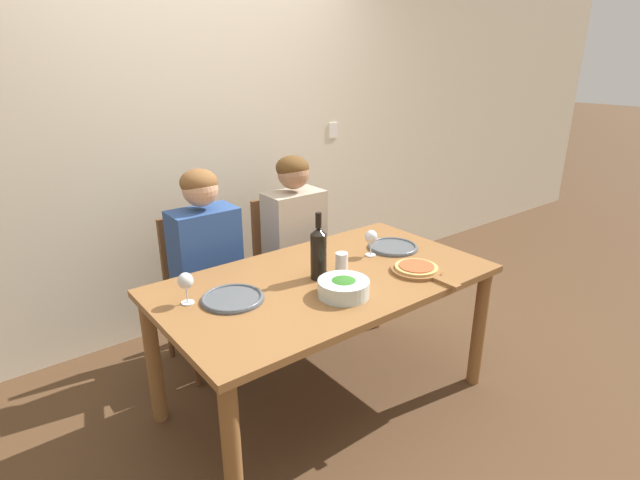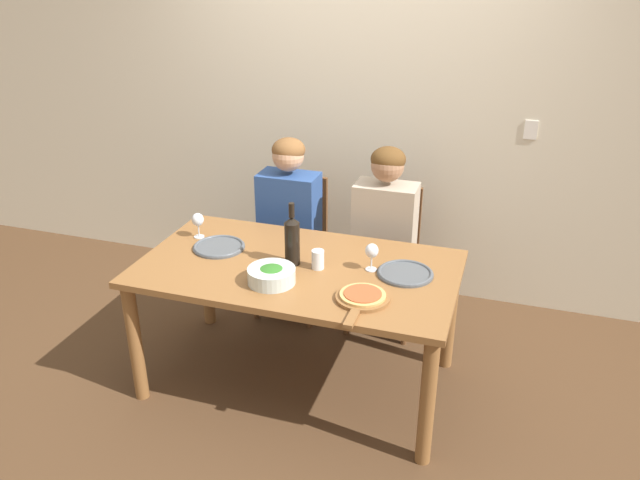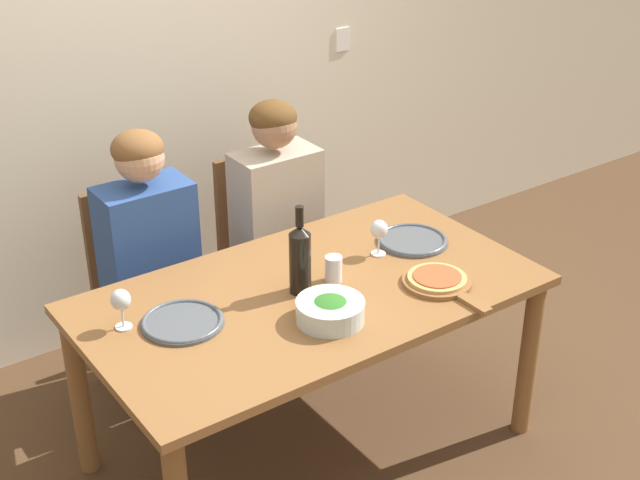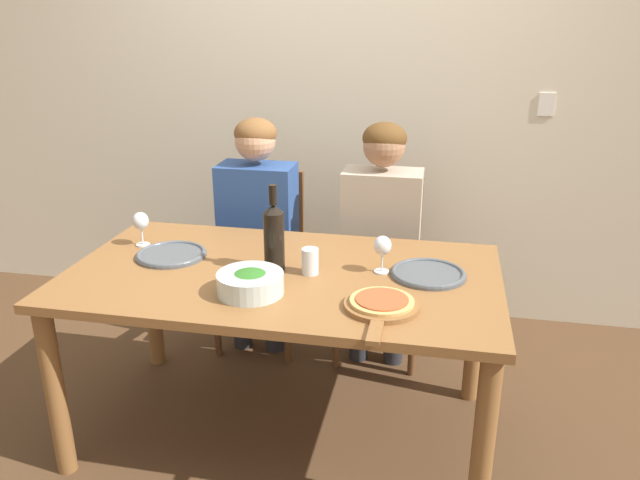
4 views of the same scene
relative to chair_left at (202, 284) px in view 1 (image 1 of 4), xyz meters
The scene contains 15 objects.
ground_plane 1.00m from the chair_left, 68.70° to the right, with size 40.00×40.00×0.00m, color #4C331E.
back_wall 1.04m from the chair_left, 57.60° to the left, with size 10.00×0.06×2.70m.
dining_table 0.89m from the chair_left, 68.70° to the right, with size 1.69×0.94×0.75m.
chair_left is the anchor object (origin of this frame).
chair_right 0.63m from the chair_left, ahead, with size 0.42×0.42×0.92m.
person_woman 0.27m from the chair_left, 90.00° to the right, with size 0.47×0.51×1.22m.
person_man 0.69m from the chair_left, ahead, with size 0.47×0.51×1.22m.
wine_bottle 0.93m from the chair_left, 70.43° to the right, with size 0.08×0.08×0.35m.
broccoli_bowl 1.10m from the chair_left, 76.02° to the right, with size 0.24×0.24×0.09m.
dinner_plate_left 0.81m from the chair_left, 103.41° to the right, with size 0.29×0.29×0.02m.
dinner_plate_right 1.18m from the chair_left, 39.90° to the right, with size 0.29×0.29×0.02m.
pizza_on_board 1.32m from the chair_left, 55.25° to the right, with size 0.26×0.40×0.04m.
wine_glass_left 0.82m from the chair_left, 118.69° to the right, with size 0.07×0.07×0.15m.
wine_glass_right 1.08m from the chair_left, 46.51° to the right, with size 0.07×0.07×0.15m.
water_tumbler 0.96m from the chair_left, 62.00° to the right, with size 0.07×0.07×0.10m.
Camera 1 is at (-1.45, -1.81, 1.81)m, focal length 28.00 mm.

